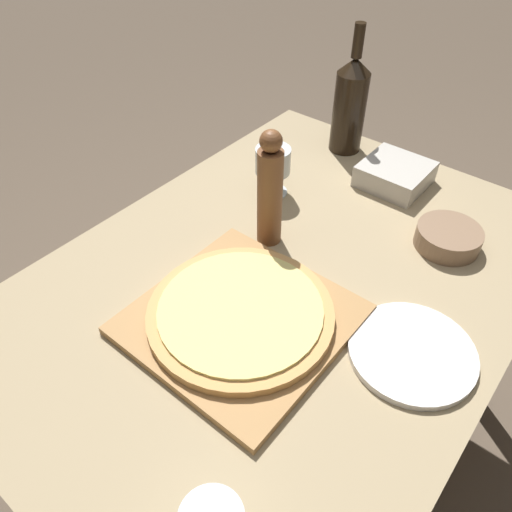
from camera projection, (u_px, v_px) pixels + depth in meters
name	position (u px, v px, depth m)	size (l,w,h in m)	color
ground_plane	(275.00, 443.00, 1.55)	(12.00, 12.00, 0.00)	brown
dining_table	(282.00, 307.00, 1.12)	(0.89, 1.24, 0.73)	#9E8966
cutting_board	(241.00, 319.00, 0.95)	(0.37, 0.38, 0.02)	#A87A47
pizza	(240.00, 312.00, 0.94)	(0.35, 0.35, 0.02)	tan
wine_bottle	(350.00, 104.00, 1.34)	(0.09, 0.09, 0.34)	black
pepper_mill	(270.00, 192.00, 1.05)	(0.05, 0.05, 0.27)	brown
wine_glass	(273.00, 163.00, 1.21)	(0.09, 0.09, 0.13)	silver
small_bowl	(448.00, 238.00, 1.11)	(0.14, 0.14, 0.05)	#84664C
dinner_plate	(412.00, 352.00, 0.90)	(0.23, 0.23, 0.01)	white
food_container	(395.00, 174.00, 1.28)	(0.16, 0.16, 0.06)	#BCB7AD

